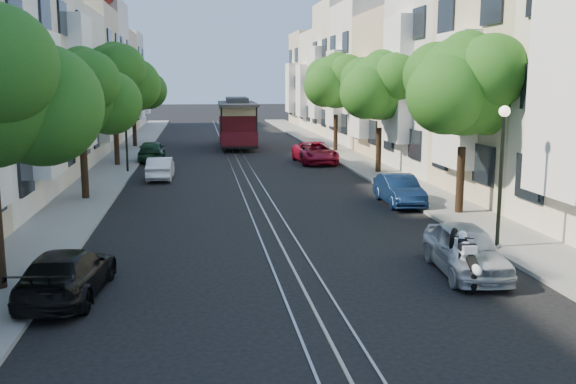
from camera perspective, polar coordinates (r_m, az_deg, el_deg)
name	(u,v)px	position (r m, az deg, el deg)	size (l,w,h in m)	color
ground	(237,159)	(41.86, -4.58, 2.98)	(200.00, 200.00, 0.00)	black
sidewalk_east	(346,156)	(42.89, 5.14, 3.22)	(2.50, 80.00, 0.12)	gray
sidewalk_west	(122,160)	(42.06, -14.50, 2.81)	(2.50, 80.00, 0.12)	gray
rail_left	(228,159)	(41.83, -5.34, 2.98)	(0.06, 80.00, 0.02)	gray
rail_slot	(237,158)	(41.86, -4.58, 3.00)	(0.06, 80.00, 0.02)	gray
rail_right	(245,158)	(41.89, -3.83, 3.01)	(0.06, 80.00, 0.02)	gray
lane_line	(237,159)	(41.86, -4.58, 2.99)	(0.08, 80.00, 0.01)	tan
townhouses_east	(415,78)	(43.81, 11.26, 9.93)	(7.75, 72.00, 12.00)	beige
townhouses_west	(41,79)	(42.46, -21.10, 9.33)	(7.75, 72.00, 11.76)	silver
tree_e_b	(466,88)	(24.47, 15.57, 8.92)	(4.93, 4.08, 6.68)	black
tree_e_c	(381,88)	(34.85, 8.30, 9.12)	(4.84, 3.99, 6.52)	black
tree_e_d	(337,83)	(45.51, 4.39, 9.68)	(5.01, 4.16, 6.85)	black
tree_w_b	(82,95)	(27.87, -17.87, 8.18)	(4.72, 3.87, 6.27)	black
tree_w_c	(115,79)	(38.75, -15.16, 9.64)	(5.13, 4.28, 7.09)	black
tree_w_d	(133,86)	(49.69, -13.58, 9.14)	(4.84, 3.99, 6.52)	black
lamp_east	(502,155)	(19.67, 18.49, 3.11)	(0.32, 0.32, 4.16)	black
lamp_west	(126,121)	(35.76, -14.24, 6.12)	(0.32, 0.32, 4.16)	black
sportbike_rider	(463,255)	(16.30, 15.32, -5.47)	(0.51, 1.88, 1.37)	black
cable_car	(237,120)	(49.00, -4.55, 6.36)	(2.99, 8.97, 3.42)	black
parked_car_e_near	(466,249)	(17.40, 15.51, -4.93)	(1.54, 3.82, 1.30)	#B3B8C0
parked_car_e_mid	(399,190)	(26.43, 9.85, 0.17)	(1.28, 3.68, 1.21)	#0B1C3B
parked_car_e_far	(315,153)	(39.36, 2.42, 3.52)	(2.16, 4.68, 1.30)	maroon
parked_car_w_near	(67,274)	(15.81, -19.07, -6.87)	(1.62, 3.99, 1.16)	black
parked_car_w_mid	(160,168)	(33.41, -11.27, 2.08)	(1.22, 3.50, 1.15)	white
parked_car_w_far	(152,151)	(41.11, -12.03, 3.61)	(1.57, 3.91, 1.33)	#163920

